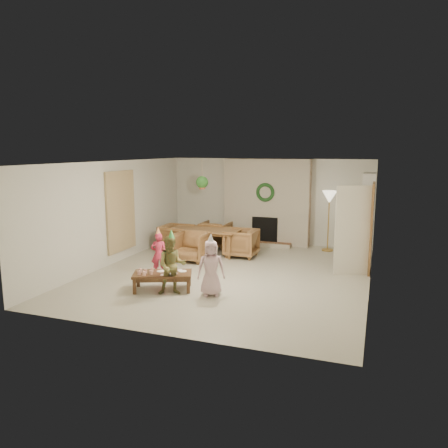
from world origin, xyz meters
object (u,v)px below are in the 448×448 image
at_px(dining_table, 204,241).
at_px(child_plaid, 172,265).
at_px(child_pink, 211,268).
at_px(coffee_table_top, 162,274).
at_px(dining_chair_near, 192,246).
at_px(child_red, 159,254).
at_px(dining_chair_left, 177,238).
at_px(dining_chair_far, 216,234).
at_px(dining_chair_right, 241,243).

height_order(dining_table, child_plaid, child_plaid).
bearing_deg(child_pink, coffee_table_top, 158.13).
xyz_separation_m(dining_chair_near, child_red, (-0.17, -1.41, 0.12)).
xyz_separation_m(dining_chair_left, child_red, (0.65, -2.25, 0.12)).
xyz_separation_m(dining_table, coffee_table_top, (0.37, -3.13, -0.00)).
relative_size(dining_chair_left, child_plaid, 0.70).
bearing_deg(dining_chair_far, child_plaid, 99.70).
relative_size(dining_chair_near, dining_chair_right, 1.00).
xyz_separation_m(dining_chair_left, coffee_table_top, (1.20, -3.14, -0.04)).
distance_m(dining_chair_near, dining_chair_right, 1.33).
height_order(dining_chair_left, child_plaid, child_plaid).
height_order(dining_chair_left, child_pink, child_pink).
bearing_deg(dining_chair_near, dining_chair_left, 135.00).
bearing_deg(coffee_table_top, dining_table, 74.82).
bearing_deg(child_red, dining_chair_right, -143.16).
bearing_deg(child_red, dining_chair_near, -121.45).
xyz_separation_m(dining_table, dining_chair_left, (-0.83, 0.01, 0.03)).
bearing_deg(dining_chair_near, coffee_table_top, -80.03).
height_order(dining_table, child_pink, child_pink).
xyz_separation_m(dining_table, child_pink, (1.40, -3.10, 0.21)).
bearing_deg(dining_chair_near, dining_table, 90.00).
distance_m(dining_table, dining_chair_left, 0.83).
bearing_deg(dining_table, dining_chair_left, 180.00).
height_order(dining_table, dining_chair_near, dining_chair_near).
height_order(dining_chair_left, dining_chair_right, same).
distance_m(dining_chair_right, coffee_table_top, 3.19).
height_order(dining_chair_near, child_pink, child_pink).
bearing_deg(dining_chair_left, dining_chair_far, -45.00).
xyz_separation_m(dining_chair_near, coffee_table_top, (0.38, -2.30, -0.04)).
relative_size(dining_table, dining_chair_left, 2.34).
distance_m(child_red, child_plaid, 1.37).
distance_m(dining_chair_far, coffee_table_top, 3.98).
bearing_deg(coffee_table_top, child_plaid, -51.79).
bearing_deg(dining_table, dining_chair_far, 90.00).
bearing_deg(dining_chair_left, child_pink, -143.79).
bearing_deg(child_plaid, dining_chair_near, 80.37).
height_order(dining_chair_left, child_red, child_red).
height_order(coffee_table_top, child_pink, child_pink).
xyz_separation_m(dining_chair_left, child_plaid, (1.50, -3.31, 0.21)).
xyz_separation_m(dining_chair_right, coffee_table_top, (-0.66, -3.12, -0.04)).
bearing_deg(dining_table, child_pink, -65.14).
height_order(dining_table, dining_chair_left, dining_chair_left).
height_order(child_red, child_pink, child_pink).
distance_m(dining_chair_near, dining_chair_far, 1.66).
bearing_deg(child_red, dining_chair_left, -98.37).
bearing_deg(coffee_table_top, child_pink, -20.39).
relative_size(dining_table, dining_chair_near, 2.34).
relative_size(dining_chair_near, dining_chair_left, 1.00).
bearing_deg(child_red, coffee_table_top, 97.21).
distance_m(coffee_table_top, child_pink, 1.05).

